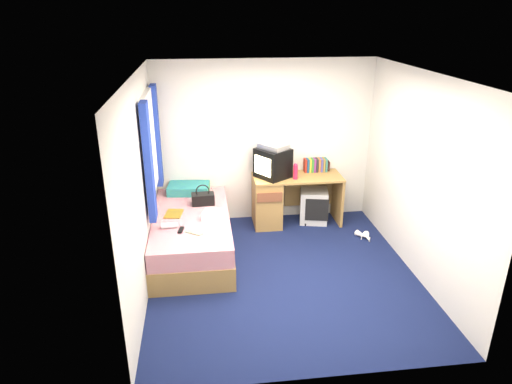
{
  "coord_description": "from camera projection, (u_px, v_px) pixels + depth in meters",
  "views": [
    {
      "loc": [
        -0.92,
        -4.73,
        3.04
      ],
      "look_at": [
        -0.25,
        0.7,
        0.82
      ],
      "focal_mm": 32.0,
      "sensor_mm": 36.0,
      "label": 1
    }
  ],
  "objects": [
    {
      "name": "colour_swatch_fan",
      "position": [
        194.0,
        233.0,
        5.44
      ],
      "size": [
        0.21,
        0.18,
        0.01
      ],
      "primitive_type": "cube",
      "rotation": [
        0.0,
        0.0,
        -0.62
      ],
      "color": "yellow",
      "rests_on": "bed"
    },
    {
      "name": "white_heels",
      "position": [
        365.0,
        236.0,
        6.45
      ],
      "size": [
        0.21,
        0.3,
        0.09
      ],
      "color": "white",
      "rests_on": "ground"
    },
    {
      "name": "aerosol_can",
      "position": [
        288.0,
        168.0,
        6.73
      ],
      "size": [
        0.06,
        0.06,
        0.18
      ],
      "primitive_type": "cylinder",
      "rotation": [
        0.0,
        0.0,
        -0.14
      ],
      "color": "silver",
      "rests_on": "desk"
    },
    {
      "name": "bed",
      "position": [
        192.0,
        234.0,
        6.02
      ],
      "size": [
        1.01,
        2.0,
        0.54
      ],
      "color": "#A78045",
      "rests_on": "ground"
    },
    {
      "name": "window_assembly",
      "position": [
        152.0,
        147.0,
        5.72
      ],
      "size": [
        0.11,
        1.42,
        1.4
      ],
      "color": "silver",
      "rests_on": "room_shell"
    },
    {
      "name": "magazine",
      "position": [
        174.0,
        214.0,
        5.94
      ],
      "size": [
        0.25,
        0.31,
        0.01
      ],
      "primitive_type": "cube",
      "rotation": [
        0.0,
        0.0,
        -0.17
      ],
      "color": "yellow",
      "rests_on": "bed"
    },
    {
      "name": "pink_water_bottle",
      "position": [
        295.0,
        172.0,
        6.53
      ],
      "size": [
        0.07,
        0.07,
        0.21
      ],
      "primitive_type": "cylinder",
      "rotation": [
        0.0,
        0.0,
        0.03
      ],
      "color": "#DF1F42",
      "rests_on": "desk"
    },
    {
      "name": "water_bottle",
      "position": [
        170.0,
        225.0,
        5.56
      ],
      "size": [
        0.2,
        0.08,
        0.07
      ],
      "primitive_type": "cylinder",
      "rotation": [
        0.0,
        1.57,
        0.05
      ],
      "color": "silver",
      "rests_on": "bed"
    },
    {
      "name": "handbag",
      "position": [
        203.0,
        198.0,
        6.22
      ],
      "size": [
        0.32,
        0.19,
        0.29
      ],
      "rotation": [
        0.0,
        0.0,
        0.05
      ],
      "color": "black",
      "rests_on": "bed"
    },
    {
      "name": "vcr",
      "position": [
        273.0,
        146.0,
        6.48
      ],
      "size": [
        0.45,
        0.47,
        0.07
      ],
      "primitive_type": "cube",
      "rotation": [
        0.0,
        0.0,
        -0.88
      ],
      "color": "silver",
      "rests_on": "crt_tv"
    },
    {
      "name": "room_shell",
      "position": [
        286.0,
        162.0,
        5.05
      ],
      "size": [
        3.4,
        3.4,
        3.4
      ],
      "color": "white",
      "rests_on": "ground"
    },
    {
      "name": "remote_control",
      "position": [
        181.0,
        230.0,
        5.5
      ],
      "size": [
        0.08,
        0.17,
        0.02
      ],
      "primitive_type": "cube",
      "rotation": [
        0.0,
        0.0,
        -0.18
      ],
      "color": "black",
      "rests_on": "bed"
    },
    {
      "name": "towel",
      "position": [
        214.0,
        215.0,
        5.81
      ],
      "size": [
        0.34,
        0.31,
        0.09
      ],
      "primitive_type": "cube",
      "rotation": [
        0.0,
        0.0,
        -0.33
      ],
      "color": "white",
      "rests_on": "bed"
    },
    {
      "name": "storage_cube",
      "position": [
        314.0,
        206.0,
        6.92
      ],
      "size": [
        0.48,
        0.48,
        0.5
      ],
      "primitive_type": "cube",
      "rotation": [
        0.0,
        0.0,
        -0.21
      ],
      "color": "silver",
      "rests_on": "ground"
    },
    {
      "name": "desk",
      "position": [
        278.0,
        198.0,
        6.79
      ],
      "size": [
        1.3,
        0.55,
        0.75
      ],
      "color": "#A78045",
      "rests_on": "ground"
    },
    {
      "name": "ground",
      "position": [
        283.0,
        274.0,
        5.6
      ],
      "size": [
        3.4,
        3.4,
        0.0
      ],
      "primitive_type": "plane",
      "color": "#0C1438",
      "rests_on": "ground"
    },
    {
      "name": "pillow",
      "position": [
        189.0,
        188.0,
        6.62
      ],
      "size": [
        0.62,
        0.44,
        0.13
      ],
      "primitive_type": "cube",
      "rotation": [
        0.0,
        0.0,
        -0.11
      ],
      "color": "#18559F",
      "rests_on": "bed"
    },
    {
      "name": "crt_tv",
      "position": [
        273.0,
        163.0,
        6.57
      ],
      "size": [
        0.57,
        0.58,
        0.42
      ],
      "rotation": [
        0.0,
        0.0,
        -0.96
      ],
      "color": "black",
      "rests_on": "desk"
    },
    {
      "name": "picture_frame",
      "position": [
        328.0,
        166.0,
        6.9
      ],
      "size": [
        0.03,
        0.12,
        0.14
      ],
      "primitive_type": "cube",
      "rotation": [
        0.0,
        0.0,
        -0.07
      ],
      "color": "black",
      "rests_on": "desk"
    },
    {
      "name": "book_row",
      "position": [
        315.0,
        165.0,
        6.84
      ],
      "size": [
        0.34,
        0.13,
        0.2
      ],
      "color": "maroon",
      "rests_on": "desk"
    }
  ]
}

